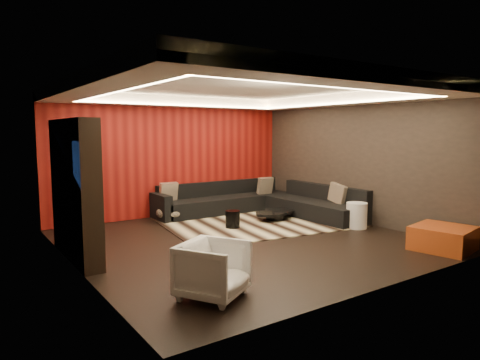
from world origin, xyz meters
TOP-DOWN VIEW (x-y plane):
  - floor at (0.00, 0.00)m, footprint 6.00×6.00m
  - ceiling at (0.00, 0.00)m, footprint 6.00×6.00m
  - wall_back at (0.00, 3.01)m, footprint 6.00×0.02m
  - wall_left at (-3.01, 0.00)m, footprint 0.02×6.00m
  - wall_right at (3.01, 0.00)m, footprint 0.02×6.00m
  - red_feature_wall at (0.00, 2.97)m, footprint 5.98×0.05m
  - soffit_back at (0.00, 2.70)m, footprint 6.00×0.60m
  - soffit_front at (0.00, -2.70)m, footprint 6.00×0.60m
  - soffit_left at (-2.70, 0.00)m, footprint 0.60×4.80m
  - soffit_right at (2.70, 0.00)m, footprint 0.60×4.80m
  - cove_back at (0.00, 2.36)m, footprint 4.80×0.08m
  - cove_front at (0.00, -2.36)m, footprint 4.80×0.08m
  - cove_left at (-2.36, 0.00)m, footprint 0.08×4.80m
  - cove_right at (2.36, 0.00)m, footprint 0.08×4.80m
  - tv_surround at (-2.85, 0.60)m, footprint 0.30×2.00m
  - tv_screen at (-2.69, 0.60)m, footprint 0.04×1.30m
  - tv_shelf at (-2.69, 0.60)m, footprint 0.04×1.60m
  - rug at (1.11, 1.14)m, footprint 4.37×3.52m
  - coffee_table at (1.61, 1.09)m, footprint 1.40×1.40m
  - drum_stool at (0.34, 0.94)m, footprint 0.40×0.40m
  - striped_pouf at (-0.40, 2.39)m, footprint 0.67×0.67m
  - white_side_table at (2.50, -0.50)m, footprint 0.55×0.55m
  - orange_ottoman at (2.42, -2.43)m, footprint 1.06×1.06m
  - armchair at (-1.90, -2.03)m, footprint 1.02×1.02m
  - sectional_sofa at (1.73, 1.86)m, footprint 3.65×3.50m
  - throw_pillows at (1.58, 1.76)m, footprint 3.29×2.78m

SIDE VIEW (x-z plane):
  - floor at x=0.00m, z-range -0.02..0.00m
  - rug at x=1.11m, z-range 0.00..0.02m
  - coffee_table at x=1.61m, z-range 0.02..0.21m
  - striped_pouf at x=-0.40m, z-range 0.02..0.36m
  - drum_stool at x=0.34m, z-range 0.02..0.38m
  - orange_ottoman at x=2.42m, z-range 0.00..0.40m
  - sectional_sofa at x=1.73m, z-range -0.11..0.64m
  - white_side_table at x=2.50m, z-range 0.00..0.53m
  - armchair at x=-1.90m, z-range 0.00..0.69m
  - throw_pillows at x=1.58m, z-range 0.37..0.87m
  - tv_shelf at x=-2.69m, z-range 0.68..0.72m
  - tv_surround at x=-2.85m, z-range 0.00..2.20m
  - wall_back at x=0.00m, z-range 0.00..2.80m
  - wall_left at x=-3.01m, z-range 0.00..2.80m
  - wall_right at x=3.01m, z-range 0.00..2.80m
  - red_feature_wall at x=0.00m, z-range 0.01..2.79m
  - tv_screen at x=-2.69m, z-range 1.05..1.85m
  - cove_back at x=0.00m, z-range 2.58..2.62m
  - cove_front at x=0.00m, z-range 2.58..2.62m
  - cove_left at x=-2.36m, z-range 2.58..2.62m
  - cove_right at x=2.36m, z-range 2.58..2.62m
  - soffit_back at x=0.00m, z-range 2.58..2.80m
  - soffit_front at x=0.00m, z-range 2.58..2.80m
  - soffit_left at x=-2.70m, z-range 2.58..2.80m
  - soffit_right at x=2.70m, z-range 2.58..2.80m
  - ceiling at x=0.00m, z-range 2.80..2.82m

